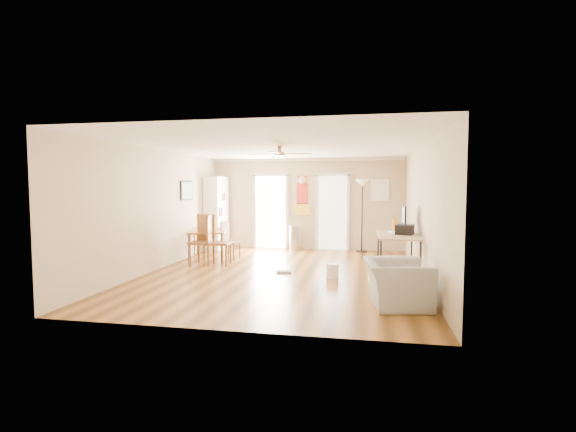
% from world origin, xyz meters
% --- Properties ---
extents(floor, '(7.00, 7.00, 0.00)m').
position_xyz_m(floor, '(0.00, 0.00, 0.00)').
color(floor, brown).
rests_on(floor, ground).
extents(ceiling, '(5.50, 7.00, 0.00)m').
position_xyz_m(ceiling, '(0.00, 0.00, 2.60)').
color(ceiling, silver).
rests_on(ceiling, floor).
extents(wall_back, '(5.50, 0.04, 2.60)m').
position_xyz_m(wall_back, '(0.00, 3.50, 1.30)').
color(wall_back, beige).
rests_on(wall_back, floor).
extents(wall_front, '(5.50, 0.04, 2.60)m').
position_xyz_m(wall_front, '(0.00, -3.50, 1.30)').
color(wall_front, beige).
rests_on(wall_front, floor).
extents(wall_left, '(0.04, 7.00, 2.60)m').
position_xyz_m(wall_left, '(-2.75, 0.00, 1.30)').
color(wall_left, beige).
rests_on(wall_left, floor).
extents(wall_right, '(0.04, 7.00, 2.60)m').
position_xyz_m(wall_right, '(2.75, 0.00, 1.30)').
color(wall_right, beige).
rests_on(wall_right, floor).
extents(crown_molding, '(5.50, 7.00, 0.08)m').
position_xyz_m(crown_molding, '(0.00, 0.00, 2.56)').
color(crown_molding, white).
rests_on(crown_molding, wall_back).
extents(kitchen_doorway, '(0.90, 0.10, 2.10)m').
position_xyz_m(kitchen_doorway, '(-1.05, 3.48, 1.05)').
color(kitchen_doorway, white).
rests_on(kitchen_doorway, wall_back).
extents(bathroom_doorway, '(0.80, 0.10, 2.10)m').
position_xyz_m(bathroom_doorway, '(0.75, 3.48, 1.05)').
color(bathroom_doorway, white).
rests_on(bathroom_doorway, wall_back).
extents(wall_decal, '(0.46, 0.03, 1.10)m').
position_xyz_m(wall_decal, '(-0.13, 3.48, 1.55)').
color(wall_decal, red).
rests_on(wall_decal, wall_back).
extents(ac_grille, '(0.50, 0.04, 0.60)m').
position_xyz_m(ac_grille, '(2.05, 3.47, 1.70)').
color(ac_grille, white).
rests_on(ac_grille, wall_back).
extents(framed_poster, '(0.04, 0.66, 0.48)m').
position_xyz_m(framed_poster, '(-2.73, 1.40, 1.70)').
color(framed_poster, black).
rests_on(framed_poster, wall_left).
extents(ceiling_fan, '(1.24, 1.24, 0.20)m').
position_xyz_m(ceiling_fan, '(0.00, -0.30, 2.43)').
color(ceiling_fan, '#593819').
rests_on(ceiling_fan, ceiling).
extents(bookshelf, '(0.68, 1.02, 2.08)m').
position_xyz_m(bookshelf, '(-2.52, 2.93, 1.04)').
color(bookshelf, white).
rests_on(bookshelf, floor).
extents(dining_table, '(1.21, 1.62, 0.72)m').
position_xyz_m(dining_table, '(-2.15, 1.39, 0.36)').
color(dining_table, '#A46A35').
rests_on(dining_table, floor).
extents(dining_chair_right_a, '(0.44, 0.44, 0.92)m').
position_xyz_m(dining_chair_right_a, '(-1.60, 1.45, 0.46)').
color(dining_chair_right_a, '#AB6E37').
rests_on(dining_chair_right_a, floor).
extents(dining_chair_right_b, '(0.50, 0.50, 1.14)m').
position_xyz_m(dining_chair_right_b, '(-1.60, 0.63, 0.57)').
color(dining_chair_right_b, '#A66935').
rests_on(dining_chair_right_b, floor).
extents(dining_chair_near, '(0.55, 0.55, 1.14)m').
position_xyz_m(dining_chair_near, '(-2.03, 0.61, 0.57)').
color(dining_chair_near, '#9D6B32').
rests_on(dining_chair_near, floor).
extents(trash_can, '(0.34, 0.34, 0.69)m').
position_xyz_m(trash_can, '(-0.29, 3.20, 0.35)').
color(trash_can, '#B5B5B7').
rests_on(trash_can, floor).
extents(torchiere_lamp, '(0.46, 0.46, 1.99)m').
position_xyz_m(torchiere_lamp, '(1.58, 3.20, 1.00)').
color(torchiere_lamp, black).
rests_on(torchiere_lamp, floor).
extents(computer_desk, '(0.78, 1.56, 0.84)m').
position_xyz_m(computer_desk, '(2.31, 0.17, 0.42)').
color(computer_desk, tan).
rests_on(computer_desk, floor).
extents(imac, '(0.18, 0.59, 0.54)m').
position_xyz_m(imac, '(2.47, 0.66, 1.11)').
color(imac, black).
rests_on(imac, computer_desk).
extents(keyboard, '(0.18, 0.41, 0.01)m').
position_xyz_m(keyboard, '(2.20, 0.50, 0.84)').
color(keyboard, white).
rests_on(keyboard, computer_desk).
extents(printer, '(0.41, 0.45, 0.19)m').
position_xyz_m(printer, '(2.45, 0.24, 0.93)').
color(printer, black).
rests_on(printer, computer_desk).
extents(orange_bottle, '(0.11, 0.11, 0.26)m').
position_xyz_m(orange_bottle, '(2.30, 0.91, 0.97)').
color(orange_bottle, orange).
rests_on(orange_bottle, computer_desk).
extents(wastebasket_a, '(0.31, 0.31, 0.28)m').
position_xyz_m(wastebasket_a, '(1.05, -0.26, 0.14)').
color(wastebasket_a, white).
rests_on(wastebasket_a, floor).
extents(wastebasket_b, '(0.32, 0.32, 0.31)m').
position_xyz_m(wastebasket_b, '(1.87, -0.44, 0.16)').
color(wastebasket_b, white).
rests_on(wastebasket_b, floor).
extents(floor_cloth, '(0.34, 0.30, 0.04)m').
position_xyz_m(floor_cloth, '(0.00, 0.05, 0.02)').
color(floor_cloth, gray).
rests_on(floor_cloth, floor).
extents(armchair, '(1.03, 1.15, 0.68)m').
position_xyz_m(armchair, '(2.15, -1.97, 0.34)').
color(armchair, '#9A9A95').
rests_on(armchair, floor).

